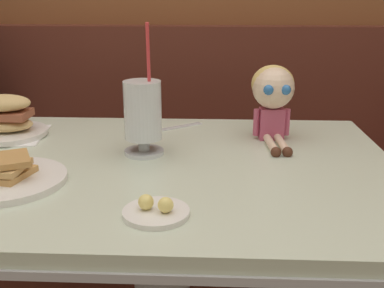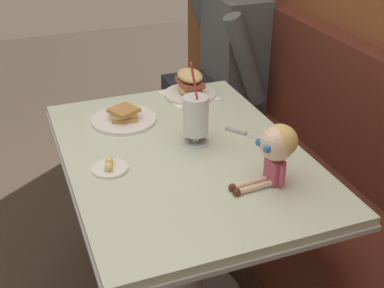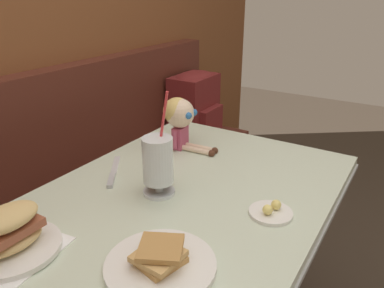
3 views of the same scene
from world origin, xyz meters
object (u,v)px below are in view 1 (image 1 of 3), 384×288
milkshake_glass (143,113)px  butter_saucer (156,211)px  toast_plate (5,176)px  butter_knife (155,130)px  sandwich_plate (5,120)px  seated_doll (273,92)px

milkshake_glass → butter_saucer: size_ratio=2.62×
toast_plate → butter_saucer: toast_plate is taller
milkshake_glass → butter_knife: size_ratio=1.57×
sandwich_plate → seated_doll: size_ratio=1.01×
toast_plate → butter_saucer: size_ratio=2.08×
milkshake_glass → seated_doll: bearing=23.2°
sandwich_plate → seated_doll: 0.73m
sandwich_plate → butter_saucer: size_ratio=1.87×
butter_saucer → seated_doll: (0.25, 0.47, 0.12)m
seated_doll → sandwich_plate: bearing=-179.1°
sandwich_plate → butter_saucer: (0.47, -0.46, -0.04)m
toast_plate → butter_knife: (0.26, 0.39, -0.01)m
butter_knife → butter_saucer: bearing=-82.6°
milkshake_glass → sandwich_plate: size_ratio=1.40×
toast_plate → butter_saucer: bearing=-21.7°
milkshake_glass → seated_doll: 0.35m
milkshake_glass → toast_plate: bearing=-142.9°
butter_saucer → seated_doll: seated_doll is taller
toast_plate → seated_doll: 0.68m
milkshake_glass → sandwich_plate: bearing=162.2°
toast_plate → sandwich_plate: (-0.14, 0.33, 0.03)m
butter_saucer → butter_knife: (-0.07, 0.52, -0.00)m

